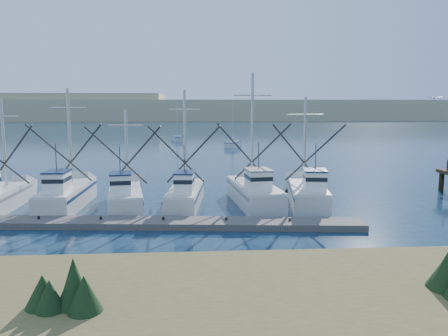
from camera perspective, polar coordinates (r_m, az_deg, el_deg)
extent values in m
plane|color=#0C1F35|center=(23.78, 4.93, -10.57)|extent=(500.00, 500.00, 0.00)
cube|color=#59534F|center=(28.83, -13.86, -6.97)|extent=(31.39, 4.93, 0.42)
cube|color=tan|center=(232.28, -2.99, 7.60)|extent=(360.00, 60.00, 10.00)
cube|color=silver|center=(36.17, -27.19, -3.74)|extent=(2.24, 7.48, 1.43)
cylinder|color=#B7B2A8|center=(36.78, -26.83, 2.89)|extent=(0.22, 0.22, 6.72)
cube|color=silver|center=(34.98, -19.79, -3.63)|extent=(2.57, 8.37, 1.49)
cube|color=white|center=(32.70, -20.93, -1.83)|extent=(1.45, 2.05, 1.50)
cylinder|color=#B7B2A8|center=(35.74, -19.52, 3.85)|extent=(0.22, 0.22, 7.42)
cube|color=silver|center=(33.58, -12.74, -3.96)|extent=(3.52, 7.65, 1.34)
cube|color=white|center=(31.48, -13.35, -2.15)|extent=(1.65, 1.99, 1.50)
cylinder|color=#B7B2A8|center=(34.25, -12.62, 2.48)|extent=(0.22, 0.22, 5.97)
cube|color=silver|center=(33.43, -5.08, -3.84)|extent=(2.94, 8.06, 1.35)
cube|color=white|center=(31.17, -5.19, -2.05)|extent=(1.45, 2.04, 1.50)
cylinder|color=#B7B2A8|center=(34.13, -5.13, 3.87)|extent=(0.22, 0.22, 7.43)
cube|color=silver|center=(34.01, 3.94, -3.50)|extent=(3.65, 8.74, 1.48)
cube|color=white|center=(31.61, 4.49, -1.66)|extent=(1.80, 2.23, 1.50)
cylinder|color=#B7B2A8|center=(34.78, 3.70, 5.20)|extent=(0.22, 0.22, 8.66)
cube|color=silver|center=(34.42, 10.84, -3.54)|extent=(3.77, 7.99, 1.42)
cube|color=white|center=(32.28, 11.79, -1.71)|extent=(1.79, 2.09, 1.50)
cylinder|color=#B7B2A8|center=(35.09, 10.48, 3.51)|extent=(0.22, 0.22, 6.84)
cube|color=silver|center=(79.70, 1.17, 3.07)|extent=(3.51, 5.66, 0.90)
cylinder|color=#B7B2A8|center=(79.74, 1.16, 5.99)|extent=(0.12, 0.12, 7.20)
cube|color=silver|center=(94.53, -6.14, 3.84)|extent=(2.72, 5.87, 0.90)
cylinder|color=#B7B2A8|center=(94.61, -6.17, 6.30)|extent=(0.12, 0.12, 7.20)
sphere|color=white|center=(35.07, 25.78, 8.27)|extent=(0.22, 0.22, 0.22)
cube|color=white|center=(34.92, 25.31, 8.33)|extent=(0.53, 0.13, 0.14)
cube|color=white|center=(35.23, 26.24, 8.27)|extent=(0.53, 0.13, 0.14)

